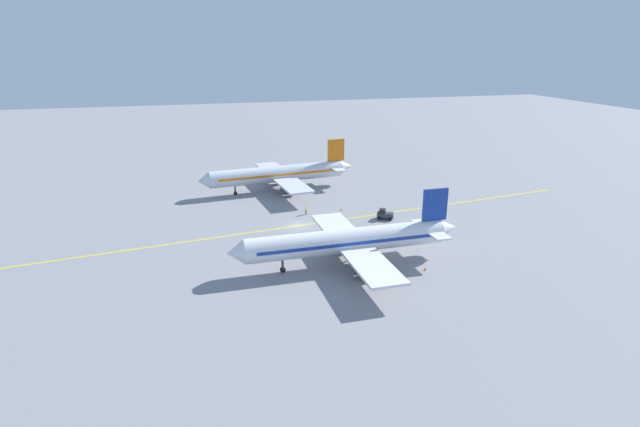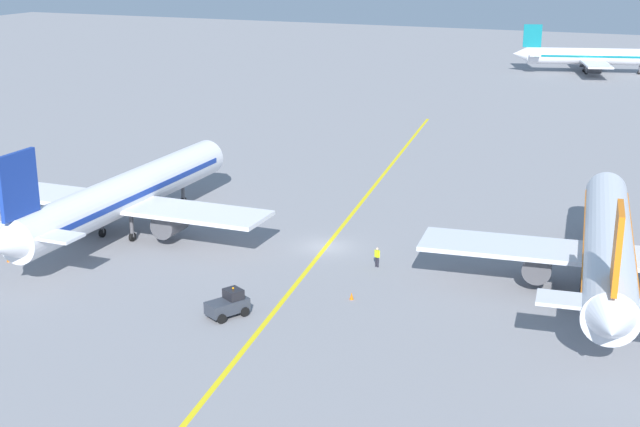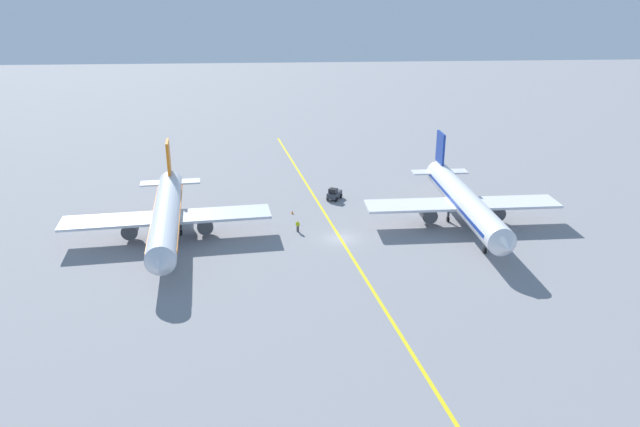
{
  "view_description": "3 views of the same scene",
  "coord_description": "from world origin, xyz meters",
  "px_view_note": "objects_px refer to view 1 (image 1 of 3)",
  "views": [
    {
      "loc": [
        -82.35,
        18.17,
        31.09
      ],
      "look_at": [
        -5.78,
        -2.62,
        4.01
      ],
      "focal_mm": 28.0,
      "sensor_mm": 36.0,
      "label": 1
    },
    {
      "loc": [
        28.05,
        -68.03,
        25.8
      ],
      "look_at": [
        -1.63,
        2.55,
        2.14
      ],
      "focal_mm": 50.0,
      "sensor_mm": 36.0,
      "label": 2
    },
    {
      "loc": [
        8.61,
        78.85,
        33.23
      ],
      "look_at": [
        2.52,
        -4.3,
        2.16
      ],
      "focal_mm": 35.0,
      "sensor_mm": 36.0,
      "label": 3
    }
  ],
  "objects_px": {
    "airplane_at_gate": "(349,241)",
    "ground_crew_worker": "(306,210)",
    "traffic_cone_mid_apron": "(341,209)",
    "airplane_adjacent_stand": "(279,174)",
    "baggage_tug_dark": "(385,214)",
    "traffic_cone_near_nose": "(425,269)"
  },
  "relations": [
    {
      "from": "airplane_at_gate",
      "to": "baggage_tug_dark",
      "type": "height_order",
      "value": "airplane_at_gate"
    },
    {
      "from": "airplane_at_gate",
      "to": "airplane_adjacent_stand",
      "type": "distance_m",
      "value": 41.69
    },
    {
      "from": "traffic_cone_mid_apron",
      "to": "airplane_adjacent_stand",
      "type": "bearing_deg",
      "value": 27.57
    },
    {
      "from": "ground_crew_worker",
      "to": "baggage_tug_dark",
      "type": "bearing_deg",
      "value": -115.48
    },
    {
      "from": "traffic_cone_near_nose",
      "to": "airplane_at_gate",
      "type": "bearing_deg",
      "value": 63.89
    },
    {
      "from": "baggage_tug_dark",
      "to": "traffic_cone_mid_apron",
      "type": "xyz_separation_m",
      "value": [
        7.0,
        6.3,
        -0.63
      ]
    },
    {
      "from": "airplane_at_gate",
      "to": "baggage_tug_dark",
      "type": "relative_size",
      "value": 10.57
    },
    {
      "from": "baggage_tug_dark",
      "to": "traffic_cone_near_nose",
      "type": "height_order",
      "value": "baggage_tug_dark"
    },
    {
      "from": "airplane_at_gate",
      "to": "ground_crew_worker",
      "type": "distance_m",
      "value": 24.05
    },
    {
      "from": "ground_crew_worker",
      "to": "traffic_cone_near_nose",
      "type": "relative_size",
      "value": 3.05
    },
    {
      "from": "airplane_adjacent_stand",
      "to": "traffic_cone_mid_apron",
      "type": "xyz_separation_m",
      "value": [
        -17.21,
        -8.98,
        -3.43
      ]
    },
    {
      "from": "traffic_cone_near_nose",
      "to": "baggage_tug_dark",
      "type": "bearing_deg",
      "value": -7.12
    },
    {
      "from": "airplane_at_gate",
      "to": "traffic_cone_mid_apron",
      "type": "xyz_separation_m",
      "value": [
        24.41,
        -6.5,
        -3.43
      ]
    },
    {
      "from": "traffic_cone_near_nose",
      "to": "airplane_adjacent_stand",
      "type": "bearing_deg",
      "value": 15.03
    },
    {
      "from": "airplane_adjacent_stand",
      "to": "baggage_tug_dark",
      "type": "bearing_deg",
      "value": -147.73
    },
    {
      "from": "airplane_adjacent_stand",
      "to": "ground_crew_worker",
      "type": "xyz_separation_m",
      "value": [
        -17.74,
        -1.72,
        -2.8
      ]
    },
    {
      "from": "baggage_tug_dark",
      "to": "traffic_cone_near_nose",
      "type": "distance_m",
      "value": 22.5
    },
    {
      "from": "airplane_adjacent_stand",
      "to": "traffic_cone_mid_apron",
      "type": "height_order",
      "value": "airplane_adjacent_stand"
    },
    {
      "from": "traffic_cone_mid_apron",
      "to": "traffic_cone_near_nose",
      "type": "bearing_deg",
      "value": -173.17
    },
    {
      "from": "airplane_adjacent_stand",
      "to": "traffic_cone_mid_apron",
      "type": "bearing_deg",
      "value": -152.43
    },
    {
      "from": "airplane_adjacent_stand",
      "to": "traffic_cone_mid_apron",
      "type": "distance_m",
      "value": 19.71
    },
    {
      "from": "airplane_at_gate",
      "to": "airplane_adjacent_stand",
      "type": "relative_size",
      "value": 1.0
    }
  ]
}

